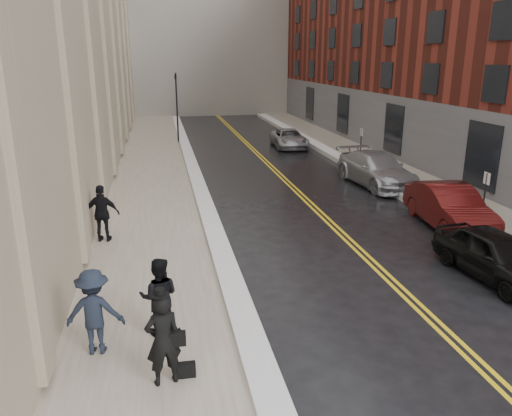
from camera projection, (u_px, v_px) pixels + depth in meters
name	position (u px, v px, depth m)	size (l,w,h in m)	color
ground	(372.00, 381.00, 10.19)	(160.00, 160.00, 0.00)	black
sidewalk_left	(152.00, 190.00, 24.37)	(4.00, 64.00, 0.15)	gray
sidewalk_right	(407.00, 178.00, 26.83)	(3.00, 64.00, 0.15)	gray
lane_stripe_a	(288.00, 185.00, 25.65)	(0.12, 64.00, 0.01)	gold
lane_stripe_b	(293.00, 185.00, 25.69)	(0.12, 64.00, 0.01)	gold
snow_ridge_left	(199.00, 187.00, 24.78)	(0.70, 60.80, 0.26)	white
snow_ridge_right	(375.00, 178.00, 26.47)	(0.85, 60.80, 0.30)	white
building_right	(490.00, 14.00, 32.35)	(14.00, 50.00, 18.00)	maroon
traffic_signal	(177.00, 102.00, 36.99)	(0.18, 0.15, 5.20)	black
parking_sign_near	(484.00, 195.00, 18.74)	(0.06, 0.35, 2.23)	black
parking_sign_far	(361.00, 143.00, 30.01)	(0.06, 0.35, 2.23)	black
car_black	(496.00, 255.00, 14.73)	(1.72, 4.27, 1.45)	black
car_maroon	(449.00, 207.00, 19.15)	(1.74, 4.98, 1.64)	#490D0D
car_silver_near	(376.00, 169.00, 25.46)	(2.31, 5.69, 1.65)	#9C9FA4
car_silver_far	(289.00, 138.00, 36.04)	(2.19, 4.75, 1.32)	#A3A5AB
pedestrian_main	(163.00, 340.00, 9.63)	(0.70, 0.46, 1.91)	black
pedestrian_a	(159.00, 297.00, 11.38)	(0.92, 0.71, 1.89)	black
pedestrian_b	(94.00, 312.00, 10.68)	(1.24, 0.72, 1.93)	black
pedestrian_c	(102.00, 213.00, 17.22)	(1.18, 0.49, 2.01)	black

